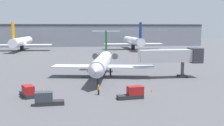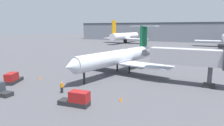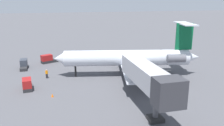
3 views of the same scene
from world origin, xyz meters
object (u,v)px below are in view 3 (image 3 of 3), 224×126
Objects in this scene: ground_crew_marshaller at (47,74)px; traffic_cone_near at (68,62)px; traffic_cone_mid at (52,95)px; jet_bridge at (151,79)px; baggage_tug_trailing at (27,85)px; regional_jet at (131,58)px; baggage_tug_lead at (24,65)px; baggage_tug_spare at (48,59)px.

ground_crew_marshaller is 3.07× the size of traffic_cone_near.
traffic_cone_near is 18.80m from traffic_cone_mid.
jet_bridge is 15.50m from traffic_cone_mid.
ground_crew_marshaller is at bearing 149.18° from baggage_tug_trailing.
regional_jet reaches higher than traffic_cone_near.
ground_crew_marshaller is 9.24m from traffic_cone_mid.
baggage_tug_lead is at bearing -144.58° from jet_bridge.
baggage_tug_spare is 20.28m from traffic_cone_mid.
regional_jet is at bearing 43.96° from traffic_cone_near.
traffic_cone_near is (-14.34, 7.42, -0.56)m from baggage_tug_trailing.
baggage_tug_spare is (-16.11, 3.11, 0.00)m from baggage_tug_trailing.
baggage_tug_trailing is at bearing -10.92° from baggage_tug_spare.
ground_crew_marshaller is at bearing -0.56° from baggage_tug_spare.
regional_jet is 22.97m from baggage_tug_lead.
regional_jet is 50.12× the size of traffic_cone_mid.
baggage_tug_lead reaches higher than ground_crew_marshaller.
ground_crew_marshaller is 5.86m from baggage_tug_trailing.
traffic_cone_mid is at bearing 2.40° from baggage_tug_spare.
baggage_tug_lead is 17.88m from traffic_cone_mid.
baggage_tug_lead is at bearing -55.98° from baggage_tug_spare.
jet_bridge reaches higher than ground_crew_marshaller.
ground_crew_marshaller is at bearing -174.05° from traffic_cone_mid.
baggage_tug_spare is at bearing 124.02° from baggage_tug_lead.
regional_jet is at bearing 115.13° from traffic_cone_mid.
baggage_tug_lead is 6.00m from baggage_tug_spare.
baggage_tug_lead is at bearing -160.99° from traffic_cone_mid.
baggage_tug_spare is (-11.08, 0.11, -0.02)m from ground_crew_marshaller.
baggage_tug_spare reaches higher than traffic_cone_mid.
ground_crew_marshaller is 11.08m from baggage_tug_spare.
traffic_cone_mid is (20.25, 0.85, -0.56)m from baggage_tug_spare.
baggage_tug_trailing is at bearing -127.94° from jet_bridge.
regional_jet is 6.67× the size of baggage_tug_trailing.
baggage_tug_trailing is 16.41m from baggage_tug_spare.
jet_bridge reaches higher than traffic_cone_mid.
jet_bridge is 20.86m from baggage_tug_trailing.
traffic_cone_mid is at bearing -64.87° from regional_jet.
traffic_cone_mid is (6.87, -14.66, -3.32)m from regional_jet.
traffic_cone_near is at bearing 169.39° from traffic_cone_mid.
jet_bridge is (15.33, -2.45, 1.09)m from regional_jet.
baggage_tug_trailing is at bearing -81.66° from regional_jet.
baggage_tug_lead is 0.98× the size of baggage_tug_trailing.
baggage_tug_spare is 7.67× the size of traffic_cone_mid.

